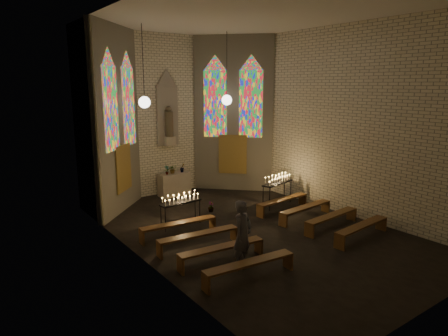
{
  "coord_description": "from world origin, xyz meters",
  "views": [
    {
      "loc": [
        -8.29,
        -9.81,
        4.84
      ],
      "look_at": [
        -0.02,
        1.65,
        1.88
      ],
      "focal_mm": 32.0,
      "sensor_mm": 36.0,
      "label": 1
    }
  ],
  "objects_px": {
    "votive_stand_left": "(181,200)",
    "votive_stand_right": "(278,181)",
    "altar": "(174,184)",
    "aisle_flower_pot": "(211,207)",
    "visitor": "(243,234)"
  },
  "relations": [
    {
      "from": "altar",
      "to": "votive_stand_left",
      "type": "height_order",
      "value": "votive_stand_left"
    },
    {
      "from": "aisle_flower_pot",
      "to": "votive_stand_right",
      "type": "xyz_separation_m",
      "value": [
        2.64,
        -0.92,
        0.85
      ]
    },
    {
      "from": "aisle_flower_pot",
      "to": "altar",
      "type": "bearing_deg",
      "value": 89.75
    },
    {
      "from": "altar",
      "to": "visitor",
      "type": "height_order",
      "value": "visitor"
    },
    {
      "from": "aisle_flower_pot",
      "to": "votive_stand_left",
      "type": "height_order",
      "value": "votive_stand_left"
    },
    {
      "from": "votive_stand_right",
      "to": "visitor",
      "type": "bearing_deg",
      "value": -155.78
    },
    {
      "from": "votive_stand_right",
      "to": "visitor",
      "type": "xyz_separation_m",
      "value": [
        -4.64,
        -3.57,
        -0.11
      ]
    },
    {
      "from": "votive_stand_left",
      "to": "votive_stand_right",
      "type": "relative_size",
      "value": 0.9
    },
    {
      "from": "votive_stand_left",
      "to": "votive_stand_right",
      "type": "height_order",
      "value": "votive_stand_right"
    },
    {
      "from": "votive_stand_right",
      "to": "altar",
      "type": "bearing_deg",
      "value": 110.91
    },
    {
      "from": "aisle_flower_pot",
      "to": "votive_stand_left",
      "type": "distance_m",
      "value": 2.07
    },
    {
      "from": "aisle_flower_pot",
      "to": "votive_stand_left",
      "type": "xyz_separation_m",
      "value": [
        -1.77,
        -0.76,
        0.76
      ]
    },
    {
      "from": "votive_stand_left",
      "to": "visitor",
      "type": "relative_size",
      "value": 0.82
    },
    {
      "from": "votive_stand_left",
      "to": "visitor",
      "type": "xyz_separation_m",
      "value": [
        -0.23,
        -3.73,
        -0.02
      ]
    },
    {
      "from": "votive_stand_left",
      "to": "votive_stand_right",
      "type": "distance_m",
      "value": 4.41
    }
  ]
}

